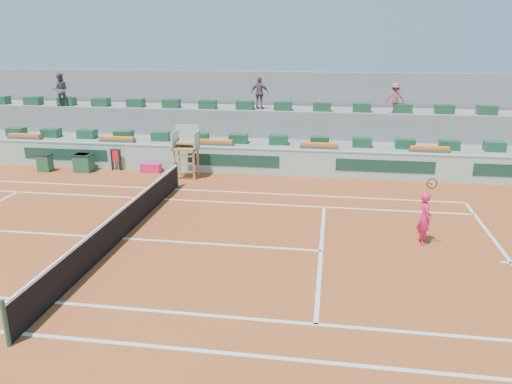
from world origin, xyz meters
TOP-DOWN VIEW (x-y plane):
  - ground at (0.00, 0.00)m, footprint 90.00×90.00m
  - seating_tier_lower at (0.00, 10.70)m, footprint 36.00×4.00m
  - seating_tier_upper at (0.00, 12.30)m, footprint 36.00×2.40m
  - stadium_back_wall at (0.00, 13.90)m, footprint 36.00×0.40m
  - player_bag at (-1.98, 8.04)m, footprint 0.95×0.42m
  - spectator_left at (-8.14, 11.41)m, footprint 1.06×0.97m
  - spectator_mid at (2.75, 11.92)m, footprint 1.03×0.57m
  - spectator_right at (9.59, 11.63)m, footprint 0.96×0.56m
  - court_lines at (0.00, 0.00)m, footprint 23.89×11.09m
  - tennis_net at (0.00, 0.00)m, footprint 0.10×11.97m
  - advertising_hoarding at (0.02, 8.50)m, footprint 36.00×0.34m
  - umpire_chair at (0.00, 7.50)m, footprint 1.10×0.90m
  - seat_row_lower at (0.00, 9.80)m, footprint 32.90×0.60m
  - seat_row_upper at (0.00, 11.70)m, footprint 32.90×0.60m
  - flower_planters at (-1.50, 9.00)m, footprint 26.80×0.36m
  - drink_cooler_a at (-5.22, 7.69)m, footprint 0.85×0.73m
  - drink_cooler_b at (-5.35, 7.81)m, footprint 0.73×0.63m
  - drink_cooler_c at (-7.09, 7.44)m, footprint 0.63×0.55m
  - towel_rack at (-3.78, 8.16)m, footprint 0.54×0.09m
  - tennis_player at (9.55, 1.12)m, footprint 0.48×0.89m

SIDE VIEW (x-z plane):
  - ground at x=0.00m, z-range 0.00..0.00m
  - court_lines at x=0.00m, z-range 0.00..0.01m
  - player_bag at x=-1.98m, z-range 0.00..0.42m
  - drink_cooler_a at x=-5.22m, z-range 0.00..0.84m
  - drink_cooler_b at x=-5.35m, z-range 0.00..0.84m
  - drink_cooler_c at x=-7.09m, z-range 0.00..0.84m
  - tennis_net at x=0.00m, z-range -0.02..1.08m
  - seating_tier_lower at x=0.00m, z-range 0.00..1.20m
  - towel_rack at x=-3.78m, z-range 0.09..1.12m
  - advertising_hoarding at x=0.02m, z-range 0.00..1.26m
  - tennis_player at x=9.55m, z-range -0.29..1.99m
  - seating_tier_upper at x=0.00m, z-range 0.00..2.60m
  - flower_planters at x=-1.50m, z-range 1.19..1.47m
  - seat_row_lower at x=0.00m, z-range 1.20..1.64m
  - umpire_chair at x=0.00m, z-range 0.34..2.74m
  - stadium_back_wall at x=0.00m, z-range 0.00..4.40m
  - seat_row_upper at x=0.00m, z-range 2.60..3.04m
  - spectator_right at x=9.59m, z-range 2.60..4.07m
  - spectator_mid at x=2.75m, z-range 2.60..4.27m
  - spectator_left at x=-8.14m, z-range 2.60..4.37m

